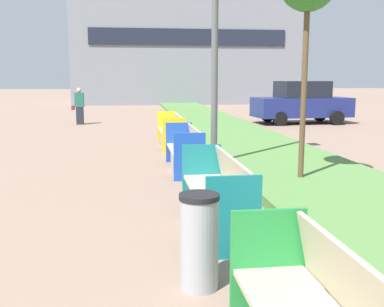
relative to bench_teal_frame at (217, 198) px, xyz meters
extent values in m
cube|color=#568442|center=(2.26, 5.36, -0.29)|extent=(2.80, 120.00, 0.18)
cube|color=gray|center=(3.06, 31.71, 4.14)|extent=(17.30, 7.66, 9.03)
cube|color=#1E2333|center=(3.06, 27.83, 4.59)|extent=(14.53, 0.08, 1.20)
cube|color=#BCAD8E|center=(0.23, -3.51, 0.32)|extent=(0.14, 2.05, 0.48)
cube|color=#238C3D|center=(-0.04, -2.43, 0.09)|extent=(0.62, 0.04, 0.94)
cube|color=#9E9B96|center=(-0.04, 0.00, -0.17)|extent=(0.52, 0.60, 0.42)
cube|color=#BCAD8E|center=(-0.04, 0.00, 0.06)|extent=(0.58, 2.27, 0.05)
cube|color=#BCAD8E|center=(0.23, 0.00, 0.32)|extent=(0.14, 2.18, 0.48)
cube|color=#197A7F|center=(-0.04, -1.16, 0.09)|extent=(0.62, 0.04, 0.94)
cube|color=#197A7F|center=(-0.04, 1.16, 0.09)|extent=(0.62, 0.04, 0.94)
cube|color=#9E9B96|center=(-0.04, 3.72, -0.17)|extent=(0.52, 0.60, 0.42)
cube|color=#BCAD8E|center=(-0.04, 3.72, 0.06)|extent=(0.58, 2.00, 0.05)
cube|color=#BCAD8E|center=(0.23, 3.72, 0.32)|extent=(0.14, 1.92, 0.48)
cube|color=blue|center=(-0.04, 2.70, 0.09)|extent=(0.62, 0.04, 0.94)
cube|color=blue|center=(-0.04, 4.74, 0.09)|extent=(0.62, 0.04, 0.94)
cube|color=#9E9B96|center=(-0.04, 7.26, -0.17)|extent=(0.52, 0.60, 0.42)
cube|color=#BCAD8E|center=(-0.04, 7.26, 0.06)|extent=(0.58, 2.36, 0.05)
cube|color=#BCAD8E|center=(0.23, 7.26, 0.32)|extent=(0.14, 2.27, 0.48)
cube|color=yellow|center=(-0.04, 6.06, 0.09)|extent=(0.62, 0.04, 0.94)
cube|color=yellow|center=(-0.04, 8.46, 0.09)|extent=(0.62, 0.04, 0.94)
cylinder|color=#9EA0A5|center=(-0.51, -1.79, 0.06)|extent=(0.36, 0.36, 0.87)
cylinder|color=black|center=(-0.51, -1.79, 0.52)|extent=(0.38, 0.38, 0.05)
cylinder|color=brown|center=(1.93, 1.99, 1.29)|extent=(0.10, 0.10, 3.33)
cube|color=#232633|center=(-3.40, 14.14, 0.00)|extent=(0.30, 0.22, 0.76)
cube|color=#236051|center=(-3.40, 14.14, 0.69)|extent=(0.38, 0.24, 0.61)
sphere|color=tan|center=(-3.40, 14.14, 1.10)|extent=(0.21, 0.21, 0.21)
cube|color=maroon|center=(-3.68, 14.14, 0.34)|extent=(0.12, 0.20, 0.18)
cube|color=navy|center=(6.27, 13.35, 0.34)|extent=(4.33, 2.08, 0.84)
cube|color=black|center=(6.27, 13.35, 1.12)|extent=(2.22, 1.71, 0.72)
cylinder|color=black|center=(7.53, 12.45, -0.08)|extent=(0.60, 0.20, 0.60)
cylinder|color=black|center=(7.53, 14.25, -0.08)|extent=(0.60, 0.20, 0.60)
cylinder|color=black|center=(5.01, 12.45, -0.08)|extent=(0.60, 0.20, 0.60)
cylinder|color=black|center=(5.01, 14.25, -0.08)|extent=(0.60, 0.20, 0.60)
camera|label=1|loc=(-1.10, -5.76, 1.59)|focal=42.00mm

